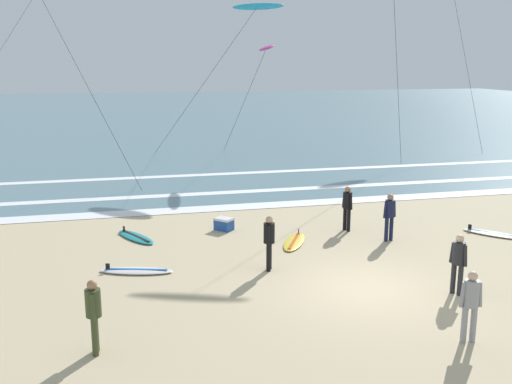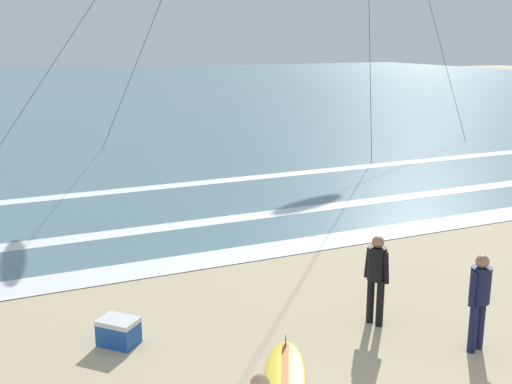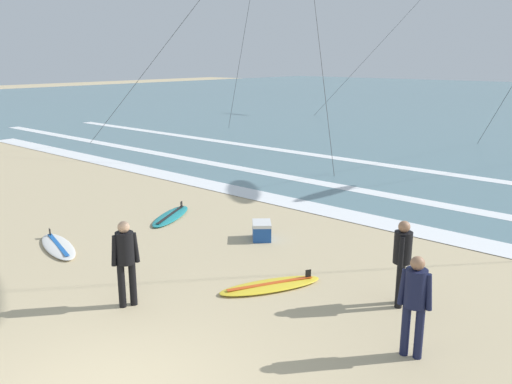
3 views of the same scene
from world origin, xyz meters
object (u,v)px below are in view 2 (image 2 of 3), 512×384
(surfer_mid_group, at_px, (479,294))
(cooler_box, at_px, (119,332))
(surfer_left_near, at_px, (377,272))
(surfboard_left_pile, at_px, (285,375))

(surfer_mid_group, distance_m, cooler_box, 5.76)
(surfer_mid_group, relative_size, cooler_box, 2.12)
(surfer_left_near, bearing_deg, cooler_box, 165.34)
(surfer_mid_group, height_order, cooler_box, surfer_mid_group)
(surfboard_left_pile, bearing_deg, surfer_left_near, 23.24)
(surfer_left_near, xyz_separation_m, cooler_box, (-4.20, 1.10, -0.74))
(surfer_mid_group, height_order, surfboard_left_pile, surfer_mid_group)
(surfer_left_near, distance_m, surfboard_left_pile, 2.59)
(surfboard_left_pile, distance_m, cooler_box, 2.86)
(surfer_left_near, height_order, cooler_box, surfer_left_near)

